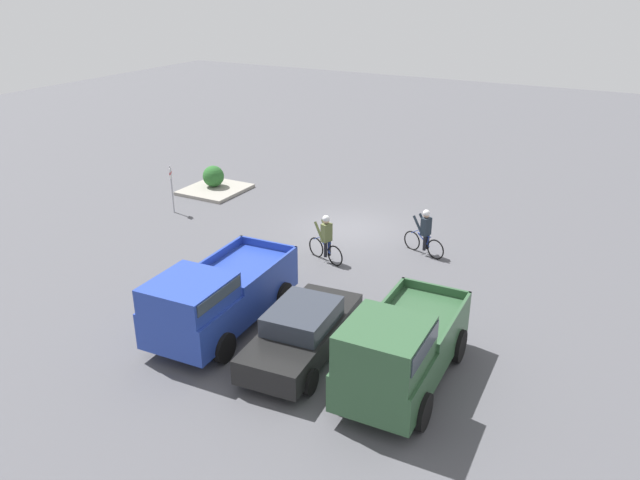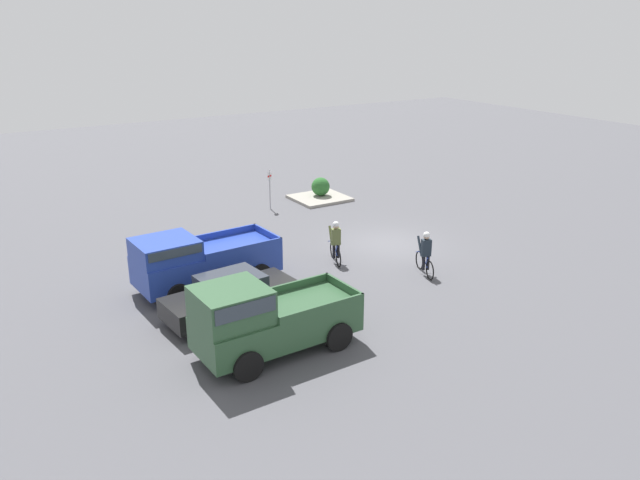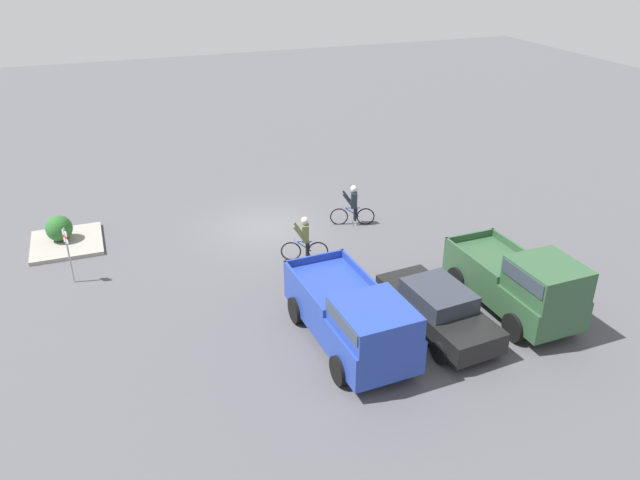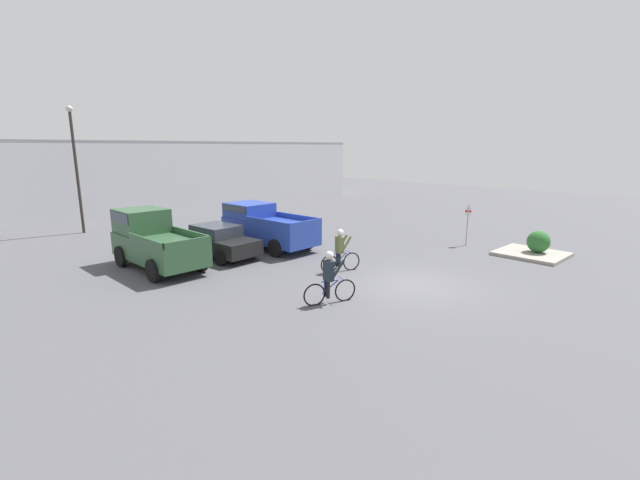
% 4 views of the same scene
% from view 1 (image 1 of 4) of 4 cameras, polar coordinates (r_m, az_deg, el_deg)
% --- Properties ---
extents(ground_plane, '(80.00, 80.00, 0.00)m').
position_cam_1_polar(ground_plane, '(25.29, 2.69, 1.06)').
color(ground_plane, '#4C4C51').
extents(pickup_truck_0, '(2.32, 4.94, 2.36)m').
position_cam_1_polar(pickup_truck_0, '(15.28, 7.24, -9.82)').
color(pickup_truck_0, '#2D5133').
rests_on(pickup_truck_0, ground_plane).
extents(sedan_0, '(2.22, 4.62, 1.47)m').
position_cam_1_polar(sedan_0, '(16.74, -1.59, -8.36)').
color(sedan_0, black).
rests_on(sedan_0, ground_plane).
extents(pickup_truck_1, '(2.51, 5.31, 2.13)m').
position_cam_1_polar(pickup_truck_1, '(17.90, -9.44, -5.08)').
color(pickup_truck_1, '#233D9E').
rests_on(pickup_truck_1, ground_plane).
extents(cyclist_0, '(1.68, 0.66, 1.77)m').
position_cam_1_polar(cyclist_0, '(22.07, 0.54, 0.18)').
color(cyclist_0, black).
rests_on(cyclist_0, ground_plane).
extents(cyclist_1, '(1.77, 0.69, 1.76)m').
position_cam_1_polar(cyclist_1, '(22.94, 9.57, 0.74)').
color(cyclist_1, black).
rests_on(cyclist_1, ground_plane).
extents(fire_lane_sign, '(0.16, 0.28, 2.09)m').
position_cam_1_polar(fire_lane_sign, '(27.34, -13.42, 4.98)').
color(fire_lane_sign, '#9E9EA3').
rests_on(fire_lane_sign, ground_plane).
extents(curb_island, '(2.64, 2.85, 0.15)m').
position_cam_1_polar(curb_island, '(30.12, -9.57, 4.57)').
color(curb_island, gray).
rests_on(curb_island, ground_plane).
extents(shrub, '(1.01, 1.01, 1.01)m').
position_cam_1_polar(shrub, '(30.20, -9.72, 5.77)').
color(shrub, '#286028').
rests_on(shrub, curb_island).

